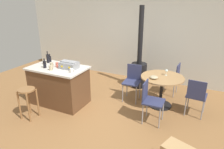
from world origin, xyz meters
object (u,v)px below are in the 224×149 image
(wooden_stool, at_px, (27,97))
(serving_bowl, at_px, (154,77))
(dining_table, at_px, (162,84))
(folding_chair_left, at_px, (150,99))
(cup_0, at_px, (57,65))
(cup_2, at_px, (52,64))
(kitchen_island, at_px, (59,85))
(bottle_0, at_px, (48,58))
(wine_glass, at_px, (166,71))
(toolbox, at_px, (69,65))
(bottle_1, at_px, (50,59))
(folding_chair_right, at_px, (196,95))
(wood_stove, at_px, (139,69))
(bottle_2, at_px, (45,64))
(folding_chair_near, at_px, (173,77))
(folding_chair_far, at_px, (133,80))
(cup_3, at_px, (51,68))
(cup_1, at_px, (72,71))
(cup_4, at_px, (44,63))

(wooden_stool, relative_size, serving_bowl, 3.71)
(dining_table, xyz_separation_m, folding_chair_left, (-0.06, -0.76, -0.05))
(cup_0, distance_m, cup_2, 0.15)
(kitchen_island, xyz_separation_m, bottle_0, (-0.44, 0.19, 0.57))
(wooden_stool, bearing_deg, cup_0, 80.52)
(cup_2, height_order, serving_bowl, cup_2)
(bottle_0, relative_size, wine_glass, 2.03)
(toolbox, relative_size, wine_glass, 2.83)
(bottle_1, relative_size, serving_bowl, 1.11)
(wooden_stool, relative_size, folding_chair_right, 0.78)
(serving_bowl, bearing_deg, wood_stove, 122.97)
(cup_0, bearing_deg, toolbox, 5.99)
(toolbox, relative_size, bottle_2, 1.84)
(folding_chair_near, xyz_separation_m, toolbox, (-2.07, -1.60, 0.49))
(folding_chair_near, relative_size, bottle_1, 4.28)
(folding_chair_right, xyz_separation_m, bottle_2, (-3.24, -0.93, 0.50))
(folding_chair_far, relative_size, bottle_0, 3.04)
(cup_0, bearing_deg, kitchen_island, -44.93)
(toolbox, distance_m, cup_3, 0.40)
(dining_table, xyz_separation_m, folding_chair_far, (-0.73, 0.03, -0.04))
(dining_table, xyz_separation_m, folding_chair_right, (0.76, -0.13, -0.06))
(folding_chair_near, bearing_deg, serving_bowl, -105.67)
(folding_chair_far, xyz_separation_m, cup_3, (-1.52, -1.15, 0.44))
(cup_0, height_order, serving_bowl, cup_0)
(cup_1, relative_size, cup_4, 0.96)
(folding_chair_near, height_order, cup_3, cup_3)
(cup_1, xyz_separation_m, wine_glass, (1.78, 1.19, -0.12))
(dining_table, height_order, bottle_1, bottle_1)
(bottle_2, bearing_deg, folding_chair_right, 15.93)
(toolbox, xyz_separation_m, cup_3, (-0.30, -0.27, -0.03))
(bottle_2, bearing_deg, cup_3, -15.24)
(folding_chair_far, height_order, cup_2, cup_2)
(bottle_0, distance_m, cup_2, 0.34)
(wooden_stool, height_order, serving_bowl, serving_bowl)
(folding_chair_near, relative_size, folding_chair_far, 0.97)
(cup_4, bearing_deg, cup_1, -12.53)
(folding_chair_near, bearing_deg, wood_stove, 174.21)
(cup_3, distance_m, serving_bowl, 2.29)
(cup_0, xyz_separation_m, cup_2, (-0.15, -0.02, -0.01))
(wood_stove, xyz_separation_m, cup_4, (-1.85, -1.70, 0.41))
(folding_chair_left, relative_size, cup_4, 7.63)
(kitchen_island, height_order, folding_chair_right, kitchen_island)
(folding_chair_right, height_order, bottle_2, bottle_2)
(bottle_0, xyz_separation_m, serving_bowl, (2.54, 0.50, -0.25))
(folding_chair_left, distance_m, cup_2, 2.41)
(wooden_stool, xyz_separation_m, dining_table, (2.41, 1.72, 0.07))
(cup_0, bearing_deg, wooden_stool, -99.48)
(folding_chair_far, bearing_deg, cup_3, -142.87)
(wooden_stool, height_order, bottle_0, bottle_0)
(cup_1, bearing_deg, wine_glass, 33.82)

